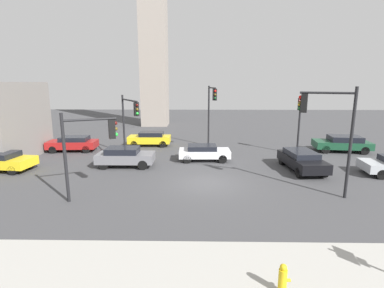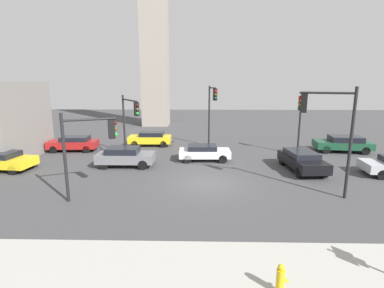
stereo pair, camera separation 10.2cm
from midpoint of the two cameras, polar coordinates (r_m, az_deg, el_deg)
ground_plane at (r=17.88m, az=2.83°, el=-7.67°), size 99.78×99.78×0.00m
sidewalk_corner at (r=9.85m, az=4.58°, el=-25.01°), size 35.92×4.10×0.15m
traffic_light_0 at (r=15.69m, az=-19.53°, el=0.78°), size 2.51×1.27×4.57m
traffic_light_1 at (r=25.96m, az=20.28°, el=5.30°), size 0.49×0.44×4.76m
traffic_light_2 at (r=23.55m, az=-12.30°, el=5.71°), size 2.13×3.66×5.02m
traffic_light_3 at (r=16.69m, az=25.05°, el=4.09°), size 2.55×1.24×5.82m
traffic_light_4 at (r=26.59m, az=3.73°, el=7.76°), size 0.66×2.89×5.74m
fire_hydrant at (r=9.32m, az=17.07°, el=-24.05°), size 0.34×0.24×0.91m
car_0 at (r=28.90m, az=27.36°, el=0.14°), size 4.85×2.64×1.42m
car_1 at (r=21.66m, az=-13.17°, el=-2.37°), size 4.09×1.84×1.42m
car_2 at (r=22.74m, az=2.22°, el=-1.61°), size 4.00×1.88×1.24m
car_4 at (r=27.97m, az=-22.44°, el=0.14°), size 4.29×2.04×1.33m
car_5 at (r=21.56m, az=20.64°, el=-2.94°), size 2.30×4.67×1.36m
car_6 at (r=24.16m, az=-33.48°, el=-2.73°), size 4.42×2.40×1.31m
car_7 at (r=28.39m, az=-8.36°, el=1.11°), size 4.03×1.78×1.37m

